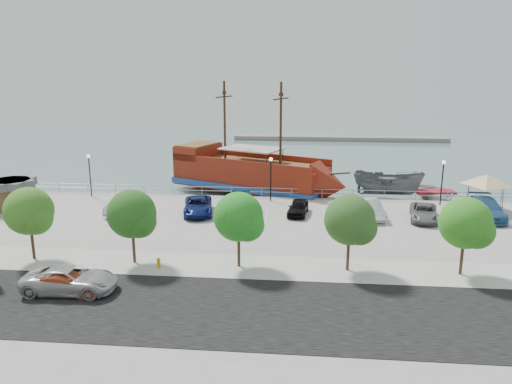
{
  "coord_description": "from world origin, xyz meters",
  "views": [
    {
      "loc": [
        2.94,
        -40.14,
        12.72
      ],
      "look_at": [
        -1.0,
        2.0,
        2.0
      ],
      "focal_mm": 35.0,
      "sensor_mm": 36.0,
      "label": 1
    }
  ],
  "objects": [
    {
      "name": "land_slab",
      "position": [
        0.0,
        -21.0,
        -0.6
      ],
      "size": [
        100.0,
        58.0,
        1.2
      ],
      "primitive_type": "cube",
      "color": "gray",
      "rests_on": "ground"
    },
    {
      "name": "parked_car_g",
      "position": [
        13.37,
        1.57,
        0.66
      ],
      "size": [
        2.99,
        5.09,
        1.33
      ],
      "primitive_type": "imported",
      "rotation": [
        0.0,
        0.0,
        -0.17
      ],
      "color": "slate",
      "rests_on": "land_slab"
    },
    {
      "name": "sidewalk",
      "position": [
        0.0,
        -10.0,
        0.01
      ],
      "size": [
        100.0,
        4.0,
        0.05
      ],
      "primitive_type": "cube",
      "color": "beige",
      "rests_on": "land_slab"
    },
    {
      "name": "parked_car_c",
      "position": [
        -6.1,
        1.56,
        0.73
      ],
      "size": [
        3.37,
        5.63,
        1.46
      ],
      "primitive_type": "imported",
      "rotation": [
        0.0,
        0.0,
        0.19
      ],
      "color": "navy",
      "rests_on": "land_slab"
    },
    {
      "name": "pirate_ship",
      "position": [
        -1.4,
        12.56,
        1.13
      ],
      "size": [
        20.26,
        13.13,
        12.71
      ],
      "rotation": [
        0.0,
        0.0,
        -0.43
      ],
      "color": "maroon",
      "rests_on": "ground"
    },
    {
      "name": "street",
      "position": [
        0.0,
        -16.0,
        0.01
      ],
      "size": [
        100.0,
        8.0,
        0.04
      ],
      "primitive_type": "cube",
      "color": "black",
      "rests_on": "land_slab"
    },
    {
      "name": "dock_mid",
      "position": [
        7.04,
        9.2,
        -0.78
      ],
      "size": [
        8.06,
        3.41,
        0.45
      ],
      "primitive_type": "cube",
      "rotation": [
        0.0,
        0.0,
        -0.16
      ],
      "color": "gray",
      "rests_on": "ground"
    },
    {
      "name": "parked_car_d",
      "position": [
        -2.4,
        2.38,
        0.72
      ],
      "size": [
        2.59,
        5.15,
        1.43
      ],
      "primitive_type": "imported",
      "rotation": [
        0.0,
        0.0,
        0.12
      ],
      "color": "#153C25",
      "rests_on": "land_slab"
    },
    {
      "name": "street_van",
      "position": [
        -10.22,
        -14.64,
        0.75
      ],
      "size": [
        5.46,
        2.66,
        1.49
      ],
      "primitive_type": "imported",
      "rotation": [
        0.0,
        0.0,
        1.6
      ],
      "color": "#AEAEAE",
      "rests_on": "street"
    },
    {
      "name": "tree_c",
      "position": [
        -7.85,
        -10.07,
        3.3
      ],
      "size": [
        3.3,
        3.2,
        5.0
      ],
      "color": "#473321",
      "rests_on": "sidewalk"
    },
    {
      "name": "speedboat",
      "position": [
        16.71,
        11.25,
        -0.32
      ],
      "size": [
        5.54,
        7.14,
        1.36
      ],
      "primitive_type": "imported",
      "rotation": [
        0.0,
        0.0,
        0.14
      ],
      "color": "silver",
      "rests_on": "ground"
    },
    {
      "name": "dock_east",
      "position": [
        15.06,
        9.2,
        -0.8
      ],
      "size": [
        7.33,
        4.53,
        0.4
      ],
      "primitive_type": "cube",
      "rotation": [
        0.0,
        0.0,
        0.38
      ],
      "color": "gray",
      "rests_on": "ground"
    },
    {
      "name": "seawall_railing",
      "position": [
        0.0,
        7.8,
        0.53
      ],
      "size": [
        50.0,
        0.06,
        1.0
      ],
      "color": "gray",
      "rests_on": "land_slab"
    },
    {
      "name": "street_sedan",
      "position": [
        -10.27,
        -15.03,
        0.63
      ],
      "size": [
        3.88,
        1.43,
        1.27
      ],
      "primitive_type": "imported",
      "rotation": [
        0.0,
        0.0,
        1.55
      ],
      "color": "maroon",
      "rests_on": "street"
    },
    {
      "name": "lamp_post_mid",
      "position": [
        0.0,
        6.5,
        2.94
      ],
      "size": [
        0.36,
        0.36,
        4.28
      ],
      "color": "black",
      "rests_on": "land_slab"
    },
    {
      "name": "parked_car_b",
      "position": [
        -12.72,
        1.45,
        0.82
      ],
      "size": [
        2.38,
        5.14,
        1.63
      ],
      "primitive_type": "imported",
      "rotation": [
        0.0,
        0.0,
        -0.14
      ],
      "color": "#B6B7B9",
      "rests_on": "land_slab"
    },
    {
      "name": "lamp_post_right",
      "position": [
        16.0,
        6.5,
        2.94
      ],
      "size": [
        0.36,
        0.36,
        4.28
      ],
      "color": "black",
      "rests_on": "land_slab"
    },
    {
      "name": "parked_car_h",
      "position": [
        18.85,
        2.71,
        0.83
      ],
      "size": [
        2.73,
        5.89,
        1.66
      ],
      "primitive_type": "imported",
      "rotation": [
        0.0,
        0.0,
        -0.07
      ],
      "color": "#2E618F",
      "rests_on": "land_slab"
    },
    {
      "name": "tree_d",
      "position": [
        -0.85,
        -10.07,
        3.3
      ],
      "size": [
        3.3,
        3.2,
        5.0
      ],
      "color": "#473321",
      "rests_on": "sidewalk"
    },
    {
      "name": "patrol_boat",
      "position": [
        12.03,
        12.05,
        0.41
      ],
      "size": [
        7.78,
        4.63,
        2.83
      ],
      "primitive_type": "imported",
      "rotation": [
        0.0,
        0.0,
        1.3
      ],
      "color": "#565A5D",
      "rests_on": "ground"
    },
    {
      "name": "ground",
      "position": [
        0.0,
        0.0,
        -1.0
      ],
      "size": [
        160.0,
        160.0,
        0.0
      ],
      "primitive_type": "plane",
      "color": "slate"
    },
    {
      "name": "tree_b",
      "position": [
        -14.85,
        -10.07,
        3.3
      ],
      "size": [
        3.3,
        3.2,
        5.0
      ],
      "color": "#473321",
      "rests_on": "sidewalk"
    },
    {
      "name": "far_shore",
      "position": [
        10.0,
        55.0,
        -0.6
      ],
      "size": [
        40.0,
        3.0,
        0.8
      ],
      "primitive_type": "cube",
      "color": "gray",
      "rests_on": "ground"
    },
    {
      "name": "shed",
      "position": [
        -23.28,
        1.43,
        1.47
      ],
      "size": [
        3.39,
        3.39,
        2.75
      ],
      "rotation": [
        0.0,
        0.0,
        0.01
      ],
      "color": "brown",
      "rests_on": "land_slab"
    },
    {
      "name": "dock_west",
      "position": [
        -13.83,
        9.2,
        -0.78
      ],
      "size": [
        7.82,
        3.53,
        0.43
      ],
      "primitive_type": "cube",
      "rotation": [
        0.0,
        0.0,
        -0.19
      ],
      "color": "gray",
      "rests_on": "ground"
    },
    {
      "name": "tree_f",
      "position": [
        13.15,
        -10.07,
        3.3
      ],
      "size": [
        3.3,
        3.2,
        5.0
      ],
      "color": "#473321",
      "rests_on": "sidewalk"
    },
    {
      "name": "canopy_tent",
      "position": [
        19.48,
        5.12,
        3.32
      ],
      "size": [
        5.83,
        5.83,
        3.82
      ],
      "rotation": [
        0.0,
        0.0,
        -0.33
      ],
      "color": "slate",
      "rests_on": "land_slab"
    },
    {
      "name": "fire_hydrant",
      "position": [
        -6.13,
        -10.8,
        0.39
      ],
      "size": [
        0.25,
        0.25,
        0.72
      ],
      "rotation": [
        0.0,
        0.0,
        0.03
      ],
      "color": "orange",
      "rests_on": "sidewalk"
    },
    {
      "name": "lamp_post_left",
      "position": [
        -18.0,
        6.5,
        2.94
      ],
      "size": [
        0.36,
        0.36,
        4.28
      ],
      "color": "black",
      "rests_on": "land_slab"
    },
    {
      "name": "parked_car_e",
      "position": [
        2.7,
        2.13,
        0.67
      ],
      "size": [
        2.07,
        4.09,
        1.33
      ],
      "primitive_type": "imported",
      "rotation": [
        0.0,
        0.0,
        -0.13
      ],
      "color": "black",
      "rests_on": "land_slab"
    },
    {
      "name": "parked_car_f",
      "position": [
        8.9,
        1.91,
        0.77
      ],
      "size": [
        2.42,
        4.87,
        1.54
      ],
      "primitive_type": "imported",
      "rotation": [
        0.0,
        0.0,
        0.18
      ],
      "color": "silver",
      "rests_on": "land_slab"
    },
    {
      "name": "tree_e",
      "position": [
        6.15,
        -10.07,
        3.3
      ],
      "size": [
        3.3,
        3.2,
        5.0
      ],
      "color": "#473321",
      "rests_on": "sidewalk"
    }
  ]
}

